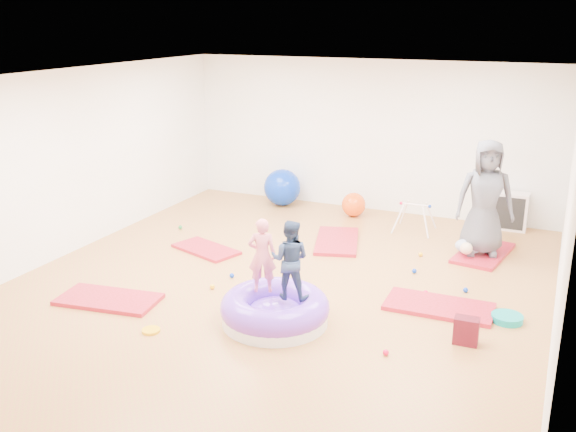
% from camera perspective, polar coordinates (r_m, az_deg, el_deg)
% --- Properties ---
extents(room, '(7.01, 8.01, 2.81)m').
position_cam_1_polar(room, '(8.42, -0.83, 2.69)').
color(room, '#AA7D38').
rests_on(room, ground).
extents(gym_mat_front_left, '(1.37, 0.82, 0.05)m').
position_cam_1_polar(gym_mat_front_left, '(8.68, -15.66, -7.15)').
color(gym_mat_front_left, '#C21E49').
rests_on(gym_mat_front_left, ground).
extents(gym_mat_mid_left, '(1.20, 0.86, 0.05)m').
position_cam_1_polar(gym_mat_mid_left, '(10.18, -7.30, -2.95)').
color(gym_mat_mid_left, '#C21E49').
rests_on(gym_mat_mid_left, ground).
extents(gym_mat_center_back, '(1.01, 1.45, 0.05)m').
position_cam_1_polar(gym_mat_center_back, '(10.48, 4.37, -2.23)').
color(gym_mat_center_back, '#C21E49').
rests_on(gym_mat_center_back, ground).
extents(gym_mat_right, '(1.34, 0.69, 0.06)m').
position_cam_1_polar(gym_mat_right, '(8.39, 13.28, -7.83)').
color(gym_mat_right, '#C21E49').
rests_on(gym_mat_right, ground).
extents(gym_mat_rear_right, '(0.85, 1.39, 0.05)m').
position_cam_1_polar(gym_mat_rear_right, '(10.38, 16.96, -3.17)').
color(gym_mat_rear_right, '#C21E49').
rests_on(gym_mat_rear_right, ground).
extents(inflatable_cushion, '(1.32, 1.32, 0.41)m').
position_cam_1_polar(inflatable_cushion, '(7.77, -1.17, -8.37)').
color(inflatable_cushion, white).
rests_on(inflatable_cushion, ground).
extents(child_pink, '(0.40, 0.34, 0.93)m').
position_cam_1_polar(child_pink, '(7.67, -2.32, -3.16)').
color(child_pink, '#ED7080').
rests_on(child_pink, inflatable_cushion).
extents(child_navy, '(0.52, 0.44, 0.96)m').
position_cam_1_polar(child_navy, '(7.49, 0.18, -3.54)').
color(child_navy, navy).
rests_on(child_navy, inflatable_cushion).
extents(adult_caregiver, '(0.98, 0.78, 1.76)m').
position_cam_1_polar(adult_caregiver, '(10.04, 17.12, 1.57)').
color(adult_caregiver, '#4F515B').
rests_on(adult_caregiver, gym_mat_rear_right).
extents(infant, '(0.40, 0.40, 0.23)m').
position_cam_1_polar(infant, '(10.14, 15.69, -2.65)').
color(infant, '#A8BAE1').
rests_on(infant, gym_mat_rear_right).
extents(ball_pit_balls, '(5.03, 3.21, 0.07)m').
position_cam_1_polar(ball_pit_balls, '(9.05, 4.32, -5.44)').
color(ball_pit_balls, '#E9083E').
rests_on(ball_pit_balls, ground).
extents(exercise_ball_blue, '(0.71, 0.71, 0.71)m').
position_cam_1_polar(exercise_ball_blue, '(12.43, -0.52, 2.56)').
color(exercise_ball_blue, '#072FBA').
rests_on(exercise_ball_blue, ground).
extents(exercise_ball_orange, '(0.44, 0.44, 0.44)m').
position_cam_1_polar(exercise_ball_orange, '(11.83, 5.86, 1.01)').
color(exercise_ball_orange, '#F54E10').
rests_on(exercise_ball_orange, ground).
extents(infant_play_gym, '(0.66, 0.62, 0.50)m').
position_cam_1_polar(infant_play_gym, '(11.07, 11.20, 0.24)').
color(infant_play_gym, white).
rests_on(infant_play_gym, ground).
extents(cube_shelf, '(0.65, 0.32, 0.65)m').
position_cam_1_polar(cube_shelf, '(11.67, 18.96, 0.44)').
color(cube_shelf, white).
rests_on(cube_shelf, ground).
extents(balance_disc, '(0.38, 0.38, 0.08)m').
position_cam_1_polar(balance_disc, '(8.28, 18.89, -8.59)').
color(balance_disc, '#08908D').
rests_on(balance_disc, ground).
extents(backpack, '(0.28, 0.18, 0.32)m').
position_cam_1_polar(backpack, '(7.57, 15.55, -9.81)').
color(backpack, maroon).
rests_on(backpack, ground).
extents(yellow_toy, '(0.21, 0.21, 0.03)m').
position_cam_1_polar(yellow_toy, '(7.78, -12.08, -9.92)').
color(yellow_toy, '#F7B40A').
rests_on(yellow_toy, ground).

